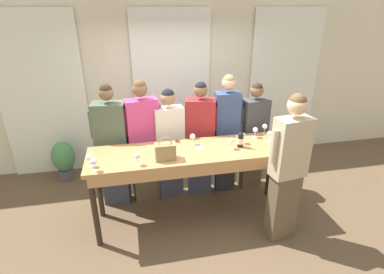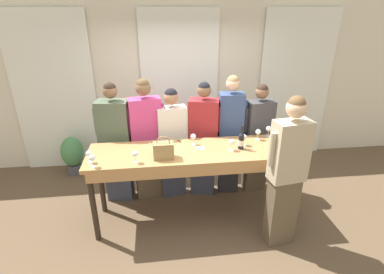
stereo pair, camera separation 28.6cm
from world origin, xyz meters
name	(u,v)px [view 1 (the left image)]	position (x,y,z in m)	size (l,w,h in m)	color
ground_plane	(193,216)	(0.00, 0.00, 0.00)	(18.00, 18.00, 0.00)	brown
wall_back	(172,87)	(0.00, 1.81, 1.40)	(12.00, 0.06, 2.80)	beige
curtain_panel_left	(43,98)	(-2.10, 1.75, 1.34)	(1.32, 0.03, 2.69)	white
curtain_panel_center	(172,91)	(0.00, 1.75, 1.34)	(1.32, 0.03, 2.69)	white
curtain_panel_right	(283,85)	(2.10, 1.75, 1.34)	(1.32, 0.03, 2.69)	white
tasting_bar	(194,159)	(0.00, -0.03, 0.92)	(2.63, 0.73, 1.03)	#B27F4C
wine_bottle	(241,139)	(0.61, -0.03, 1.15)	(0.08, 0.08, 0.31)	black
handbag	(165,151)	(-0.37, -0.16, 1.14)	(0.24, 0.14, 0.28)	#997A4C
wine_glass_front_left	(94,162)	(-1.17, -0.28, 1.14)	(0.07, 0.07, 0.15)	white
wine_glass_front_mid	(89,158)	(-1.23, -0.17, 1.14)	(0.07, 0.07, 0.15)	white
wine_glass_front_right	(265,127)	(1.10, 0.30, 1.14)	(0.07, 0.07, 0.15)	white
wine_glass_center_left	(277,132)	(1.18, 0.09, 1.14)	(0.07, 0.07, 0.15)	white
wine_glass_center_mid	(270,134)	(1.05, 0.05, 1.14)	(0.07, 0.07, 0.15)	white
wine_glass_center_right	(273,143)	(0.97, -0.22, 1.14)	(0.07, 0.07, 0.15)	white
wine_glass_back_left	(255,130)	(0.92, 0.21, 1.14)	(0.07, 0.07, 0.15)	white
wine_glass_back_mid	(137,156)	(-0.70, -0.24, 1.14)	(0.07, 0.07, 0.15)	white
wine_glass_back_right	(193,137)	(0.03, 0.17, 1.14)	(0.07, 0.07, 0.15)	white
wine_glass_near_host	(243,136)	(0.68, 0.07, 1.14)	(0.07, 0.07, 0.15)	white
wine_glass_by_bottle	(232,141)	(0.48, -0.06, 1.14)	(0.07, 0.07, 0.15)	white
napkin	(200,148)	(0.10, 0.05, 1.04)	(0.12, 0.12, 0.00)	white
pen	(178,142)	(-0.14, 0.28, 1.04)	(0.04, 0.12, 0.01)	black
guest_olive_jacket	(112,146)	(-1.03, 0.60, 0.90)	(0.55, 0.32, 1.79)	#383D51
guest_pink_top	(143,141)	(-0.59, 0.60, 0.95)	(0.55, 0.28, 1.83)	brown
guest_cream_sweater	(169,143)	(-0.22, 0.60, 0.88)	(0.53, 0.26, 1.68)	#383D51
guest_striped_shirt	(200,140)	(0.23, 0.60, 0.89)	(0.53, 0.34, 1.76)	#383D51
guest_navy_coat	(226,133)	(0.63, 0.60, 0.96)	(0.47, 0.26, 1.84)	#28282D
guest_beige_cap	(253,136)	(1.06, 0.60, 0.87)	(0.51, 0.29, 1.70)	brown
host_pouring	(288,168)	(1.00, -0.58, 0.98)	(0.52, 0.28, 1.88)	brown
potted_plant	(64,159)	(-1.89, 1.42, 0.38)	(0.37, 0.37, 0.68)	#4C4C51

